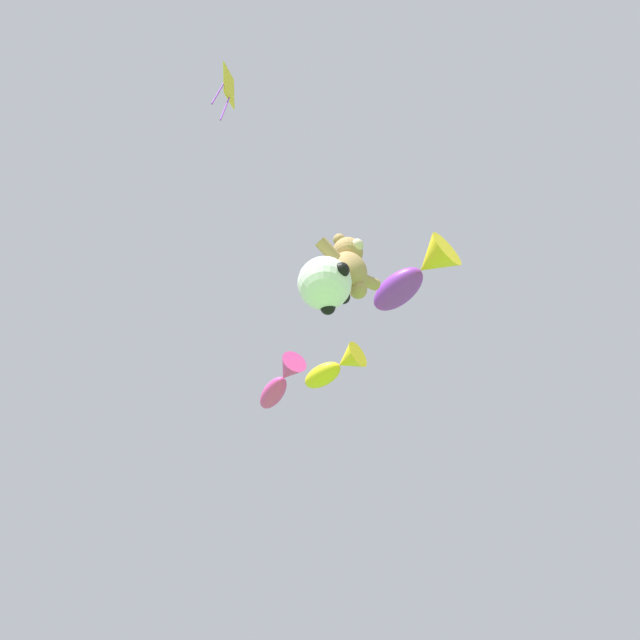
# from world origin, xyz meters

# --- Properties ---
(teddy_bear_kite) EXTENTS (1.80, 0.79, 1.83)m
(teddy_bear_kite) POSITION_xyz_m (1.08, 4.36, 10.30)
(teddy_bear_kite) COLOR tan
(soccer_ball_kite) EXTENTS (1.16, 1.16, 1.07)m
(soccer_ball_kite) POSITION_xyz_m (0.45, 4.45, 9.08)
(soccer_ball_kite) COLOR white
(fish_kite_violet) EXTENTS (1.03, 2.38, 1.03)m
(fish_kite_violet) POSITION_xyz_m (3.11, 4.01, 11.51)
(fish_kite_violet) COLOR purple
(fish_kite_goldfin) EXTENTS (0.90, 1.84, 0.74)m
(fish_kite_goldfin) POSITION_xyz_m (3.15, 7.01, 10.52)
(fish_kite_goldfin) COLOR yellow
(fish_kite_magenta) EXTENTS (1.20, 2.27, 0.76)m
(fish_kite_magenta) POSITION_xyz_m (2.90, 9.05, 11.30)
(fish_kite_magenta) COLOR #E53F9E
(diamond_kite) EXTENTS (0.78, 0.68, 2.81)m
(diamond_kite) POSITION_xyz_m (-2.83, 3.97, 12.83)
(diamond_kite) COLOR yellow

